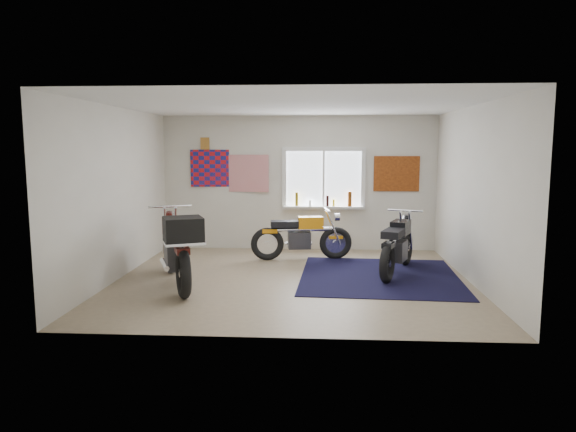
# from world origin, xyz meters

# --- Properties ---
(ground) EXTENTS (5.50, 5.50, 0.00)m
(ground) POSITION_xyz_m (0.00, 0.00, 0.00)
(ground) COLOR #9E896B
(ground) RESTS_ON ground
(room_shell) EXTENTS (5.50, 5.50, 5.50)m
(room_shell) POSITION_xyz_m (0.00, 0.00, 1.64)
(room_shell) COLOR white
(room_shell) RESTS_ON ground
(navy_rug) EXTENTS (2.63, 2.73, 0.01)m
(navy_rug) POSITION_xyz_m (1.39, 0.29, 0.01)
(navy_rug) COLOR black
(navy_rug) RESTS_ON ground
(window_assembly) EXTENTS (1.66, 0.17, 1.26)m
(window_assembly) POSITION_xyz_m (0.50, 2.47, 1.37)
(window_assembly) COLOR white
(window_assembly) RESTS_ON room_shell
(oil_bottles) EXTENTS (1.14, 0.09, 0.30)m
(oil_bottles) POSITION_xyz_m (0.60, 2.40, 1.03)
(oil_bottles) COLOR olive
(oil_bottles) RESTS_ON window_assembly
(flag_display) EXTENTS (1.60, 0.10, 1.17)m
(flag_display) POSITION_xyz_m (-1.90, 2.48, 2.15)
(flag_display) COLOR red
(flag_display) RESTS_ON room_shell
(triumph_poster) EXTENTS (0.90, 0.03, 0.70)m
(triumph_poster) POSITION_xyz_m (1.95, 2.48, 1.55)
(triumph_poster) COLOR #A54C14
(triumph_poster) RESTS_ON room_shell
(yellow_triumph) EXTENTS (1.88, 0.56, 0.95)m
(yellow_triumph) POSITION_xyz_m (0.09, 1.50, 0.42)
(yellow_triumph) COLOR black
(yellow_triumph) RESTS_ON ground
(black_chrome_bike) EXTENTS (0.89, 1.88, 1.01)m
(black_chrome_bike) POSITION_xyz_m (1.71, 0.53, 0.44)
(black_chrome_bike) COLOR black
(black_chrome_bike) RESTS_ON navy_rug
(maroon_tourer) EXTENTS (1.21, 2.20, 1.16)m
(maroon_tourer) POSITION_xyz_m (-1.68, -0.53, 0.60)
(maroon_tourer) COLOR black
(maroon_tourer) RESTS_ON ground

